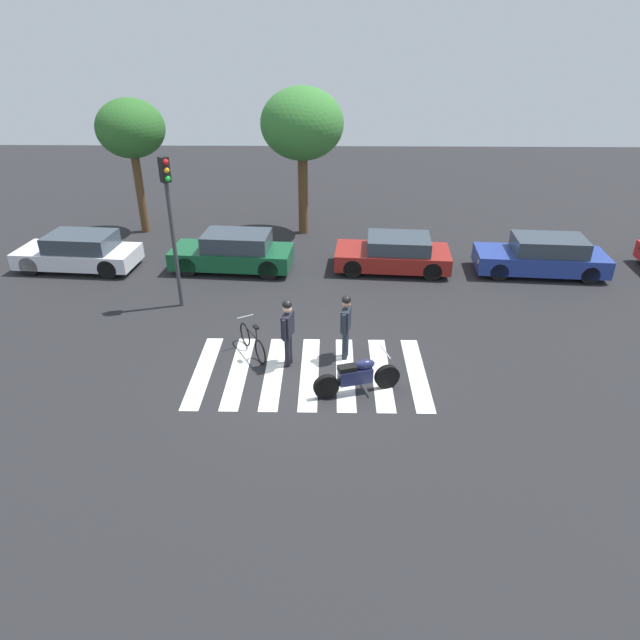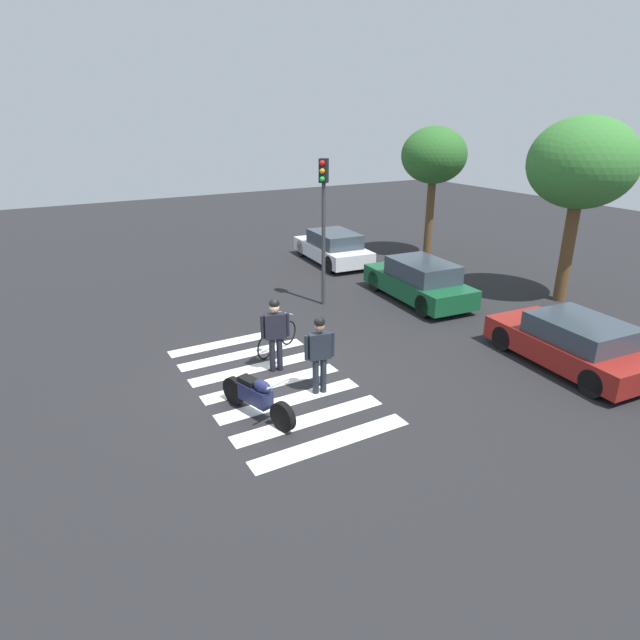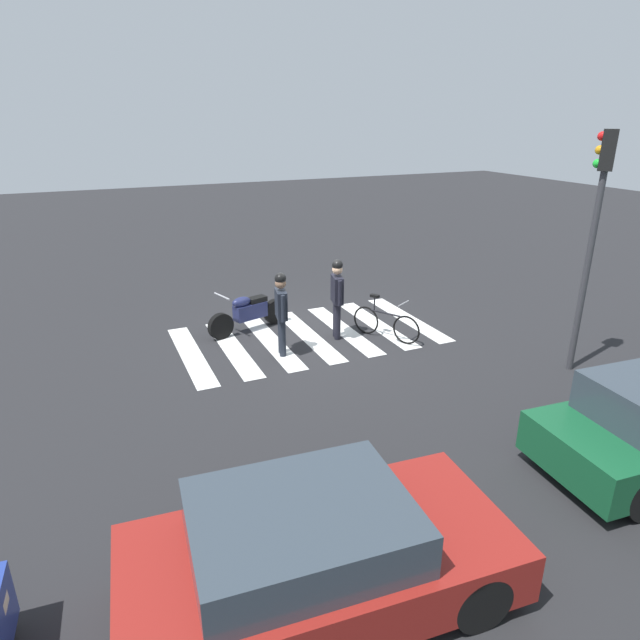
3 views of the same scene
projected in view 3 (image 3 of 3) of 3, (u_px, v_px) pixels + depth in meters
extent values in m
plane|color=#232326|center=(308.00, 336.00, 12.61)|extent=(60.00, 60.00, 0.00)
cylinder|color=black|center=(221.00, 326.00, 12.32)|extent=(0.62, 0.31, 0.61)
cylinder|color=black|center=(275.00, 311.00, 13.25)|extent=(0.62, 0.31, 0.61)
cube|color=#1E234C|center=(250.00, 311.00, 12.75)|extent=(0.85, 0.50, 0.36)
ellipsoid|color=#1E234C|center=(241.00, 302.00, 12.52)|extent=(0.53, 0.37, 0.24)
cube|color=black|center=(257.00, 299.00, 12.79)|extent=(0.49, 0.36, 0.12)
cylinder|color=#A5A5AD|center=(222.00, 296.00, 12.12)|extent=(0.22, 0.60, 0.04)
torus|color=black|center=(406.00, 330.00, 12.04)|extent=(0.36, 0.59, 0.66)
torus|color=black|center=(366.00, 320.00, 12.62)|extent=(0.36, 0.59, 0.66)
cylinder|color=black|center=(386.00, 313.00, 12.23)|extent=(0.44, 0.73, 0.04)
cylinder|color=black|center=(374.00, 303.00, 12.34)|extent=(0.04, 0.04, 0.34)
cube|color=black|center=(375.00, 296.00, 12.28)|extent=(0.19, 0.22, 0.06)
cylinder|color=#99999E|center=(403.00, 303.00, 11.89)|extent=(0.41, 0.25, 0.03)
cylinder|color=#1E232D|center=(283.00, 338.00, 11.40)|extent=(0.14, 0.14, 0.83)
cylinder|color=#1E232D|center=(281.00, 335.00, 11.56)|extent=(0.14, 0.14, 0.83)
cube|color=#1E232D|center=(281.00, 304.00, 11.23)|extent=(0.29, 0.52, 0.59)
sphere|color=#8C664C|center=(280.00, 283.00, 11.07)|extent=(0.23, 0.23, 0.23)
cylinder|color=#1E232D|center=(283.00, 309.00, 10.96)|extent=(0.09, 0.09, 0.56)
cylinder|color=#1E232D|center=(279.00, 300.00, 11.49)|extent=(0.09, 0.09, 0.56)
sphere|color=black|center=(280.00, 278.00, 11.03)|extent=(0.24, 0.24, 0.24)
cylinder|color=black|center=(336.00, 319.00, 12.43)|extent=(0.14, 0.14, 0.85)
cylinder|color=black|center=(338.00, 321.00, 12.26)|extent=(0.14, 0.14, 0.85)
cube|color=black|center=(337.00, 289.00, 12.09)|extent=(0.31, 0.53, 0.60)
sphere|color=tan|center=(337.00, 269.00, 11.93)|extent=(0.23, 0.23, 0.23)
cylinder|color=black|center=(334.00, 286.00, 12.36)|extent=(0.09, 0.09, 0.57)
cylinder|color=black|center=(340.00, 293.00, 11.81)|extent=(0.09, 0.09, 0.57)
sphere|color=black|center=(337.00, 265.00, 11.89)|extent=(0.24, 0.24, 0.24)
cube|color=silver|center=(408.00, 319.00, 13.63)|extent=(0.45, 3.32, 0.01)
cube|color=silver|center=(376.00, 324.00, 13.29)|extent=(0.45, 3.32, 0.01)
cube|color=silver|center=(343.00, 330.00, 12.95)|extent=(0.45, 3.32, 0.01)
cube|color=silver|center=(308.00, 335.00, 12.60)|extent=(0.45, 3.32, 0.01)
cube|color=silver|center=(271.00, 342.00, 12.26)|extent=(0.45, 3.32, 0.01)
cube|color=silver|center=(233.00, 348.00, 11.92)|extent=(0.45, 3.32, 0.01)
cube|color=silver|center=(191.00, 355.00, 11.58)|extent=(0.45, 3.32, 0.01)
cylinder|color=black|center=(559.00, 433.00, 8.12)|extent=(0.72, 0.27, 0.70)
cylinder|color=black|center=(401.00, 496.00, 6.82)|extent=(0.66, 0.27, 0.64)
cylinder|color=black|center=(479.00, 600.00, 5.36)|extent=(0.66, 0.27, 0.64)
cylinder|color=black|center=(178.00, 550.00, 5.97)|extent=(0.66, 0.27, 0.64)
cube|color=maroon|center=(321.00, 563.00, 5.62)|extent=(4.14, 2.19, 0.57)
cube|color=#333D47|center=(301.00, 526.00, 5.37)|extent=(2.29, 1.82, 0.49)
cube|color=#F2EDCC|center=(454.00, 481.00, 6.73)|extent=(0.10, 0.21, 0.12)
cube|color=#F2EDCC|center=(518.00, 550.00, 5.66)|extent=(0.10, 0.21, 0.12)
cube|color=#F2EDCC|center=(1.00, 604.00, 5.01)|extent=(0.10, 0.21, 0.12)
cylinder|color=#38383D|center=(586.00, 276.00, 10.29)|extent=(0.12, 0.12, 3.86)
cube|color=black|center=(608.00, 150.00, 9.49)|extent=(0.34, 0.34, 0.70)
sphere|color=red|center=(602.00, 136.00, 9.46)|extent=(0.16, 0.16, 0.16)
sphere|color=orange|center=(600.00, 150.00, 9.54)|extent=(0.16, 0.16, 0.16)
sphere|color=green|center=(597.00, 164.00, 9.62)|extent=(0.16, 0.16, 0.16)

